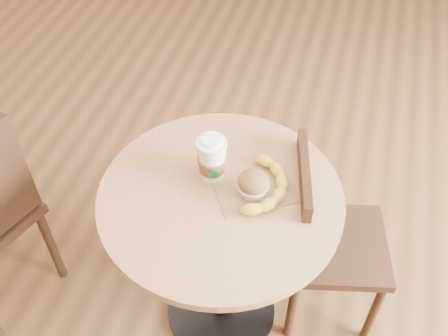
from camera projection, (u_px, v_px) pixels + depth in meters
The scene contains 6 objects.
cafe_table at pixel (221, 231), 1.77m from camera, with size 0.77×0.77×0.75m.
chair_right at pixel (323, 237), 1.88m from camera, with size 0.43×0.43×0.82m.
kraft_bag at pixel (254, 189), 1.64m from camera, with size 0.24×0.18×0.00m, color #8E6745.
coffee_cup at pixel (212, 160), 1.63m from camera, with size 0.10×0.10×0.16m.
muffin at pixel (253, 185), 1.59m from camera, with size 0.10×0.10×0.09m.
banana at pixel (269, 186), 1.62m from camera, with size 0.14×0.28×0.04m, color gold, non-canonical shape.
Camera 1 is at (0.34, -1.07, 1.99)m, focal length 42.00 mm.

